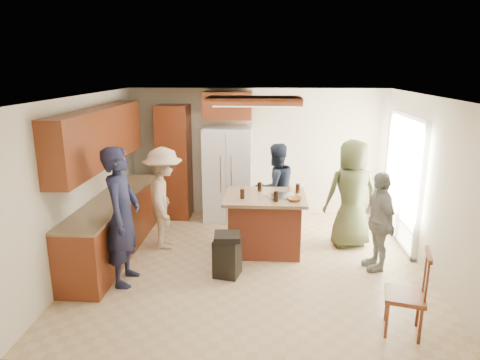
# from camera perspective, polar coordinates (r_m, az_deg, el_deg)

# --- Properties ---
(person_front_left) EXTENTS (0.51, 0.70, 1.90)m
(person_front_left) POSITION_cam_1_polar(r_m,az_deg,el_deg) (5.95, -15.42, -4.71)
(person_front_left) COLOR #1B1D37
(person_front_left) RESTS_ON ground
(person_behind_left) EXTENTS (0.92, 0.81, 1.60)m
(person_behind_left) POSITION_cam_1_polar(r_m,az_deg,el_deg) (7.65, 4.75, -1.04)
(person_behind_left) COLOR #181F30
(person_behind_left) RESTS_ON ground
(person_behind_right) EXTENTS (0.97, 0.74, 1.79)m
(person_behind_right) POSITION_cam_1_polar(r_m,az_deg,el_deg) (7.18, 14.65, -1.79)
(person_behind_right) COLOR #3A4226
(person_behind_right) RESTS_ON ground
(person_side_right) EXTENTS (0.57, 0.92, 1.47)m
(person_side_right) POSITION_cam_1_polar(r_m,az_deg,el_deg) (6.52, 18.00, -5.25)
(person_side_right) COLOR gray
(person_side_right) RESTS_ON ground
(person_counter) EXTENTS (0.75, 1.17, 1.67)m
(person_counter) POSITION_cam_1_polar(r_m,az_deg,el_deg) (7.02, -10.11, -2.43)
(person_counter) COLOR tan
(person_counter) RESTS_ON ground
(left_cabinetry) EXTENTS (0.64, 3.00, 2.30)m
(left_cabinetry) POSITION_cam_1_polar(r_m,az_deg,el_deg) (6.95, -17.00, -1.99)
(left_cabinetry) COLOR maroon
(left_cabinetry) RESTS_ON ground
(back_wall_units) EXTENTS (1.80, 0.60, 2.45)m
(back_wall_units) POSITION_cam_1_polar(r_m,az_deg,el_deg) (8.29, -7.00, 4.25)
(back_wall_units) COLOR maroon
(back_wall_units) RESTS_ON ground
(refrigerator) EXTENTS (0.90, 0.76, 1.80)m
(refrigerator) POSITION_cam_1_polar(r_m,az_deg,el_deg) (8.21, -1.61, 0.83)
(refrigerator) COLOR white
(refrigerator) RESTS_ON ground
(kitchen_island) EXTENTS (1.28, 1.03, 0.93)m
(kitchen_island) POSITION_cam_1_polar(r_m,az_deg,el_deg) (6.89, 3.29, -5.71)
(kitchen_island) COLOR #A6442A
(kitchen_island) RESTS_ON ground
(island_items) EXTENTS (0.95, 0.64, 0.15)m
(island_items) POSITION_cam_1_polar(r_m,az_deg,el_deg) (6.64, 5.45, -2.04)
(island_items) COLOR silver
(island_items) RESTS_ON kitchen_island
(trash_bin) EXTENTS (0.41, 0.41, 0.63)m
(trash_bin) POSITION_cam_1_polar(r_m,az_deg,el_deg) (6.14, -1.71, -9.90)
(trash_bin) COLOR black
(trash_bin) RESTS_ON ground
(spindle_chair) EXTENTS (0.51, 0.51, 0.99)m
(spindle_chair) POSITION_cam_1_polar(r_m,az_deg,el_deg) (5.20, 21.36, -14.20)
(spindle_chair) COLOR maroon
(spindle_chair) RESTS_ON ground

